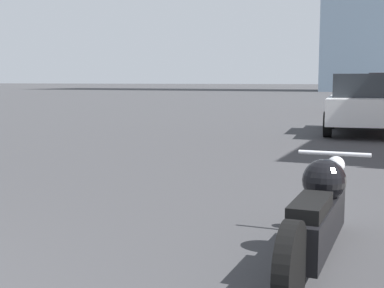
# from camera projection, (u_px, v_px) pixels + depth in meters

# --- Properties ---
(motorcycle) EXTENTS (0.62, 2.42, 0.76)m
(motorcycle) POSITION_uv_depth(u_px,v_px,m) (318.00, 215.00, 4.01)
(motorcycle) COLOR black
(motorcycle) RESTS_ON ground_plane
(parked_car_white) EXTENTS (2.07, 4.20, 1.54)m
(parked_car_white) POSITION_uv_depth(u_px,v_px,m) (361.00, 104.00, 13.90)
(parked_car_white) COLOR silver
(parked_car_white) RESTS_ON ground_plane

